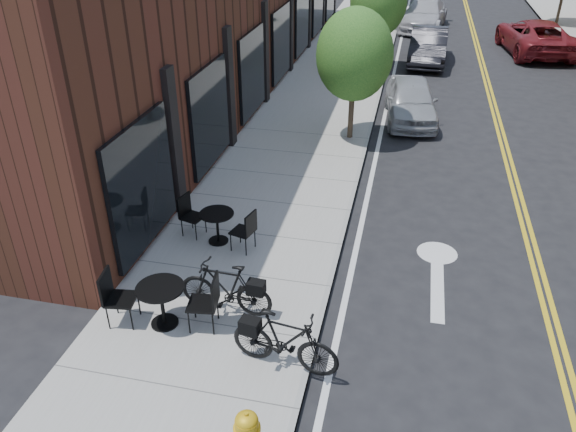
% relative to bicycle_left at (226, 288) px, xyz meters
% --- Properties ---
extents(ground, '(120.00, 120.00, 0.00)m').
position_rel_bicycle_left_xyz_m(ground, '(1.72, -0.38, -0.63)').
color(ground, black).
rests_on(ground, ground).
extents(sidewalk_near, '(4.00, 70.00, 0.12)m').
position_rel_bicycle_left_xyz_m(sidewalk_near, '(-0.28, 9.62, -0.57)').
color(sidewalk_near, '#9E9B93').
rests_on(sidewalk_near, ground).
extents(tree_near_a, '(2.20, 2.20, 3.81)m').
position_rel_bicycle_left_xyz_m(tree_near_a, '(1.12, 8.62, 1.97)').
color(tree_near_a, '#382B1E').
rests_on(tree_near_a, sidewalk_near).
extents(tree_near_b, '(2.30, 2.30, 3.98)m').
position_rel_bicycle_left_xyz_m(tree_near_b, '(1.12, 16.62, 2.08)').
color(tree_near_b, '#382B1E').
rests_on(tree_near_b, sidewalk_near).
extents(bicycle_left, '(1.73, 0.57, 1.03)m').
position_rel_bicycle_left_xyz_m(bicycle_left, '(0.00, 0.00, 0.00)').
color(bicycle_left, black).
rests_on(bicycle_left, sidewalk_near).
extents(bicycle_right, '(1.82, 0.74, 1.06)m').
position_rel_bicycle_left_xyz_m(bicycle_right, '(1.32, -1.10, 0.02)').
color(bicycle_right, black).
rests_on(bicycle_right, sidewalk_near).
extents(bistro_set_b, '(1.95, 0.93, 1.03)m').
position_rel_bicycle_left_xyz_m(bistro_set_b, '(-0.96, -0.57, 0.01)').
color(bistro_set_b, black).
rests_on(bistro_set_b, sidewalk_near).
extents(bistro_set_c, '(1.74, 0.90, 0.92)m').
position_rel_bicycle_left_xyz_m(bistro_set_c, '(-0.90, 2.15, -0.05)').
color(bistro_set_c, black).
rests_on(bistro_set_c, sidewalk_near).
extents(parked_car_a, '(1.98, 4.06, 1.34)m').
position_rel_bicycle_left_xyz_m(parked_car_a, '(2.84, 10.85, 0.03)').
color(parked_car_a, '#A3A6AB').
rests_on(parked_car_a, ground).
extents(parked_car_b, '(1.66, 4.44, 1.45)m').
position_rel_bicycle_left_xyz_m(parked_car_b, '(3.32, 18.16, 0.09)').
color(parked_car_b, black).
rests_on(parked_car_b, ground).
extents(parked_car_c, '(2.75, 5.47, 1.52)m').
position_rel_bicycle_left_xyz_m(parked_car_c, '(3.03, 25.11, 0.13)').
color(parked_car_c, silver).
rests_on(parked_car_c, ground).
extents(parked_car_far, '(3.29, 5.82, 1.53)m').
position_rel_bicycle_left_xyz_m(parked_car_far, '(8.10, 20.91, 0.13)').
color(parked_car_far, maroon).
rests_on(parked_car_far, ground).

